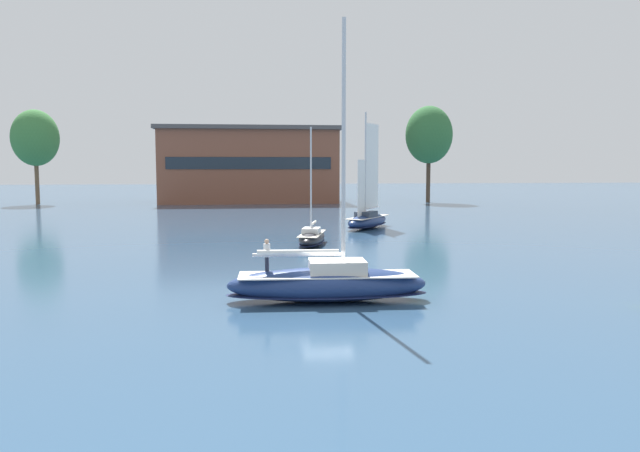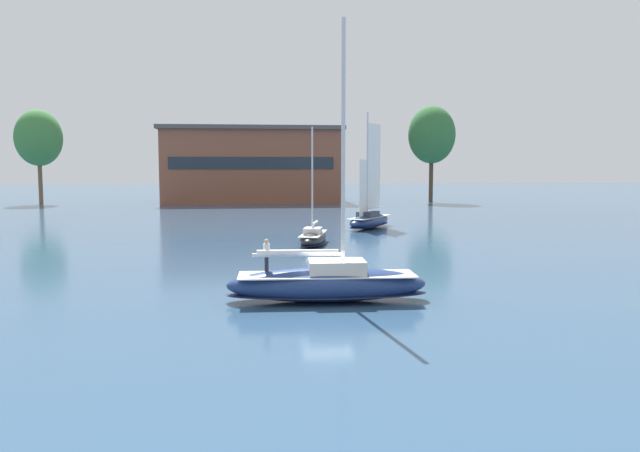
% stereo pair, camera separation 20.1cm
% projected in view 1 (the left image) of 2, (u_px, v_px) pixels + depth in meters
% --- Properties ---
extents(ground_plane, '(400.00, 400.00, 0.00)m').
position_uv_depth(ground_plane, '(327.00, 301.00, 30.95)').
color(ground_plane, '#2D4C6B').
extents(waterfront_building, '(32.69, 17.70, 13.69)m').
position_uv_depth(waterfront_building, '(249.00, 165.00, 115.49)').
color(waterfront_building, brown).
rests_on(waterfront_building, ground).
extents(tree_shore_left, '(7.95, 7.95, 16.36)m').
position_uv_depth(tree_shore_left, '(35.00, 138.00, 107.77)').
color(tree_shore_left, brown).
rests_on(tree_shore_left, ground).
extents(tree_shore_center, '(8.49, 8.49, 17.48)m').
position_uv_depth(tree_shore_center, '(429.00, 135.00, 113.02)').
color(tree_shore_center, '#4C3828').
rests_on(tree_shore_center, ground).
extents(sailboat_main, '(10.13, 3.24, 13.76)m').
position_uv_depth(sailboat_main, '(328.00, 283.00, 30.87)').
color(sailboat_main, navy).
rests_on(sailboat_main, ground).
extents(sailboat_moored_near_marina, '(7.03, 8.86, 12.32)m').
position_uv_depth(sailboat_moored_near_marina, '(368.00, 219.00, 67.04)').
color(sailboat_moored_near_marina, navy).
rests_on(sailboat_moored_near_marina, ground).
extents(sailboat_moored_far_slip, '(3.67, 7.47, 9.91)m').
position_uv_depth(sailboat_moored_far_slip, '(312.00, 237.00, 52.83)').
color(sailboat_moored_far_slip, '#232328').
rests_on(sailboat_moored_far_slip, ground).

